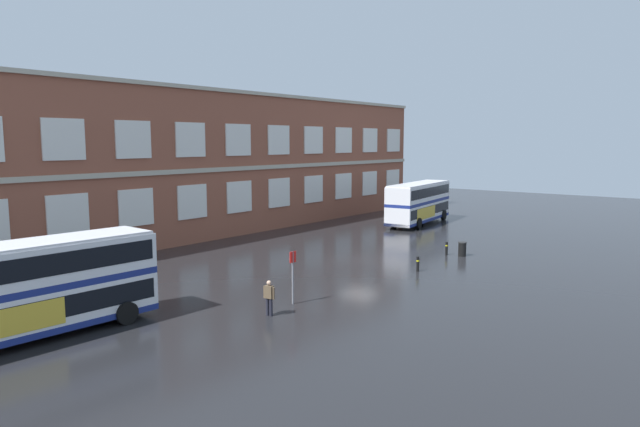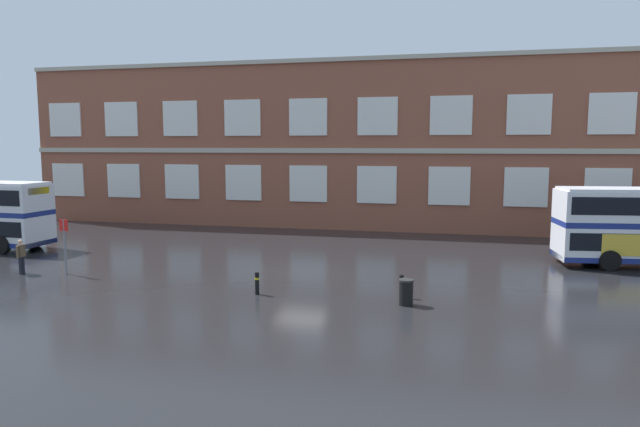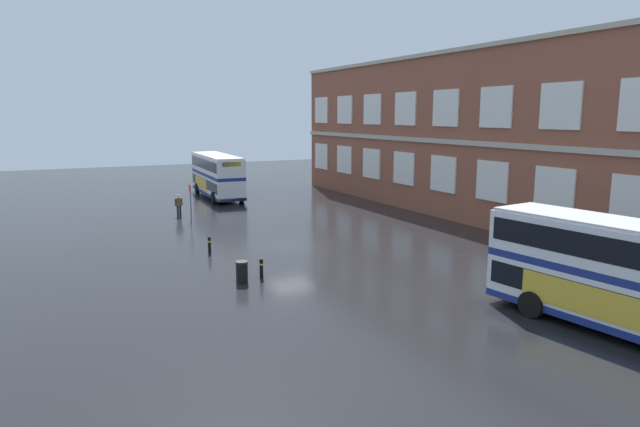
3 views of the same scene
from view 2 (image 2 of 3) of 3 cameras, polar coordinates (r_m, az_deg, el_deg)
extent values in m
plane|color=black|center=(30.80, -0.96, -4.93)|extent=(120.00, 120.00, 0.00)
cube|color=brown|center=(45.56, 6.38, 6.57)|extent=(56.17, 8.00, 12.21)
cube|color=#B2A893|center=(41.51, 5.68, 6.22)|extent=(56.17, 0.16, 0.36)
cube|color=#B2A893|center=(41.98, 5.80, 15.13)|extent=(56.17, 0.28, 0.30)
cube|color=silver|center=(51.67, -23.71, 3.08)|extent=(2.86, 0.12, 2.69)
cube|color=silver|center=(48.76, -18.91, 3.10)|extent=(2.86, 0.12, 2.69)
cube|color=silver|center=(46.24, -13.54, 3.10)|extent=(2.86, 0.12, 2.69)
cube|color=silver|center=(44.17, -7.61, 3.06)|extent=(2.86, 0.12, 2.69)
cube|color=silver|center=(42.61, -1.18, 2.98)|extent=(2.86, 0.12, 2.69)
cube|color=silver|center=(41.63, 5.65, 2.86)|extent=(2.86, 0.12, 2.69)
cube|color=silver|center=(41.26, 12.70, 2.69)|extent=(2.86, 0.12, 2.69)
cube|color=silver|center=(41.51, 19.77, 2.48)|extent=(2.86, 0.12, 2.69)
cube|color=silver|center=(42.39, 26.64, 2.24)|extent=(2.86, 0.12, 2.69)
cube|color=silver|center=(51.63, -23.97, 8.50)|extent=(2.86, 0.12, 2.69)
cube|color=silver|center=(48.72, -19.13, 8.84)|extent=(2.86, 0.12, 2.69)
cube|color=silver|center=(46.20, -13.71, 9.15)|extent=(2.86, 0.12, 2.69)
cube|color=silver|center=(44.13, -7.71, 9.40)|extent=(2.86, 0.12, 2.69)
cube|color=silver|center=(42.57, -1.20, 9.56)|extent=(2.86, 0.12, 2.69)
cube|color=silver|center=(41.58, 5.73, 9.59)|extent=(2.86, 0.12, 2.69)
cube|color=silver|center=(41.21, 12.88, 9.48)|extent=(2.86, 0.12, 2.69)
cube|color=silver|center=(41.46, 20.04, 9.22)|extent=(2.86, 0.12, 2.69)
cube|color=silver|center=(42.34, 27.00, 8.84)|extent=(2.86, 0.12, 2.69)
cube|color=yellow|center=(37.46, -26.16, 2.03)|extent=(0.13, 1.66, 0.40)
cylinder|color=black|center=(38.00, -29.02, -2.75)|extent=(1.05, 0.37, 1.04)
cylinder|color=black|center=(39.82, -26.44, -2.21)|extent=(1.05, 0.37, 1.04)
cylinder|color=black|center=(32.30, 26.83, -4.18)|extent=(1.07, 0.45, 1.04)
cylinder|color=black|center=(34.66, 25.35, -3.40)|extent=(1.07, 0.45, 1.04)
cylinder|color=black|center=(31.66, -27.60, -4.61)|extent=(0.18, 0.18, 0.85)
cylinder|color=black|center=(31.83, -27.41, -4.54)|extent=(0.18, 0.18, 0.85)
cube|color=brown|center=(31.62, -27.58, -3.29)|extent=(0.29, 0.43, 0.60)
cylinder|color=brown|center=(31.41, -27.83, -3.42)|extent=(0.12, 0.12, 0.57)
cylinder|color=brown|center=(31.84, -27.32, -3.26)|extent=(0.12, 0.12, 0.57)
sphere|color=tan|center=(31.55, -27.62, -2.50)|extent=(0.22, 0.22, 0.22)
cylinder|color=slate|center=(30.54, -23.99, -3.05)|extent=(0.10, 0.10, 2.70)
cube|color=red|center=(30.37, -24.11, -1.07)|extent=(0.44, 0.04, 0.56)
cylinder|color=black|center=(23.05, 8.54, -7.83)|extent=(0.56, 0.56, 0.95)
cylinder|color=black|center=(22.92, 8.56, -6.59)|extent=(0.60, 0.60, 0.08)
cylinder|color=black|center=(24.51, -6.27, -6.91)|extent=(0.18, 0.18, 0.95)
cylinder|color=yellow|center=(24.46, -6.28, -6.44)|extent=(0.19, 0.19, 0.08)
cylinder|color=black|center=(24.12, 8.08, -7.17)|extent=(0.18, 0.18, 0.95)
cylinder|color=yellow|center=(24.07, 8.09, -6.68)|extent=(0.19, 0.19, 0.08)
camera|label=1|loc=(39.83, -69.10, 5.18)|focal=31.76mm
camera|label=3|loc=(26.59, 71.33, 5.47)|focal=31.13mm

